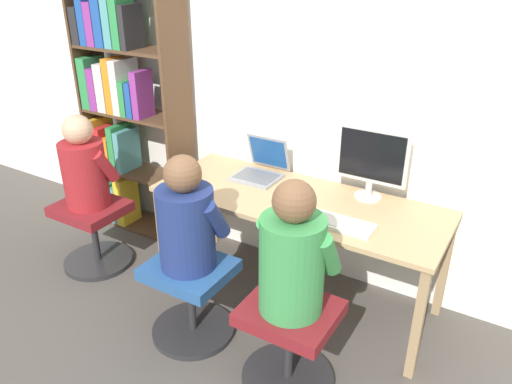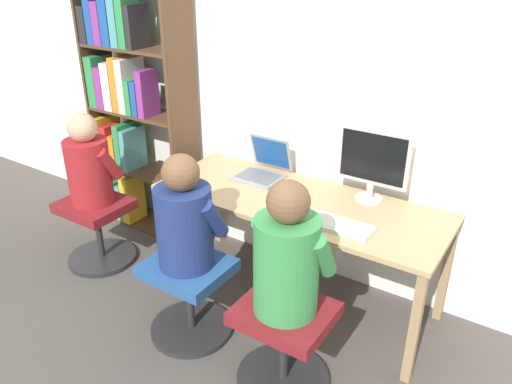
{
  "view_description": "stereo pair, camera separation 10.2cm",
  "coord_description": "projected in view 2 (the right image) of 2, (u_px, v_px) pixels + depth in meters",
  "views": [
    {
      "loc": [
        1.21,
        -2.15,
        2.12
      ],
      "look_at": [
        -0.2,
        0.18,
        0.8
      ],
      "focal_mm": 35.0,
      "sensor_mm": 36.0,
      "label": 1
    },
    {
      "loc": [
        1.3,
        -2.1,
        2.12
      ],
      "look_at": [
        -0.2,
        0.18,
        0.8
      ],
      "focal_mm": 35.0,
      "sensor_mm": 36.0,
      "label": 2
    }
  ],
  "objects": [
    {
      "name": "desktop_monitor",
      "position": [
        373.0,
        163.0,
        2.98
      ],
      "size": [
        0.44,
        0.17,
        0.45
      ],
      "color": "beige",
      "rests_on": "desk"
    },
    {
      "name": "office_chair_side",
      "position": [
        98.0,
        227.0,
        3.69
      ],
      "size": [
        0.5,
        0.5,
        0.5
      ],
      "color": "#262628",
      "rests_on": "ground_plane"
    },
    {
      "name": "person_at_laptop",
      "position": [
        185.0,
        219.0,
        2.76
      ],
      "size": [
        0.39,
        0.33,
        0.67
      ],
      "color": "navy",
      "rests_on": "office_chair_right"
    },
    {
      "name": "wall_back",
      "position": [
        334.0,
        95.0,
        3.15
      ],
      "size": [
        10.0,
        0.05,
        2.6
      ],
      "color": "white",
      "rests_on": "ground_plane"
    },
    {
      "name": "desk",
      "position": [
        298.0,
        210.0,
        3.12
      ],
      "size": [
        1.83,
        0.7,
        0.74
      ],
      "color": "tan",
      "rests_on": "ground_plane"
    },
    {
      "name": "office_chair_right",
      "position": [
        189.0,
        293.0,
        2.97
      ],
      "size": [
        0.5,
        0.5,
        0.5
      ],
      "color": "#262628",
      "rests_on": "ground_plane"
    },
    {
      "name": "person_at_monitor",
      "position": [
        287.0,
        257.0,
        2.39
      ],
      "size": [
        0.39,
        0.35,
        0.71
      ],
      "color": "#388C47",
      "rests_on": "office_chair_left"
    },
    {
      "name": "laptop",
      "position": [
        263.0,
        169.0,
        3.38
      ],
      "size": [
        0.3,
        0.33,
        0.26
      ],
      "color": "gray",
      "rests_on": "desk"
    },
    {
      "name": "keyboard",
      "position": [
        337.0,
        225.0,
        2.77
      ],
      "size": [
        0.4,
        0.16,
        0.03
      ],
      "color": "silver",
      "rests_on": "desk"
    },
    {
      "name": "bookshelf",
      "position": [
        127.0,
        106.0,
        3.89
      ],
      "size": [
        0.9,
        0.31,
        1.99
      ],
      "color": "#513823",
      "rests_on": "ground_plane"
    },
    {
      "name": "computer_mouse_by_keyboard",
      "position": [
        300.0,
        211.0,
        2.92
      ],
      "size": [
        0.06,
        0.11,
        0.03
      ],
      "color": "#99999E",
      "rests_on": "desk"
    },
    {
      "name": "ground_plane",
      "position": [
        267.0,
        324.0,
        3.14
      ],
      "size": [
        14.0,
        14.0,
        0.0
      ],
      "primitive_type": "plane",
      "color": "#4C4742"
    },
    {
      "name": "office_chair_left",
      "position": [
        284.0,
        341.0,
        2.61
      ],
      "size": [
        0.5,
        0.5,
        0.5
      ],
      "color": "#262628",
      "rests_on": "ground_plane"
    },
    {
      "name": "person_near_shelf",
      "position": [
        89.0,
        165.0,
        3.47
      ],
      "size": [
        0.37,
        0.32,
        0.66
      ],
      "color": "maroon",
      "rests_on": "office_chair_side"
    }
  ]
}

